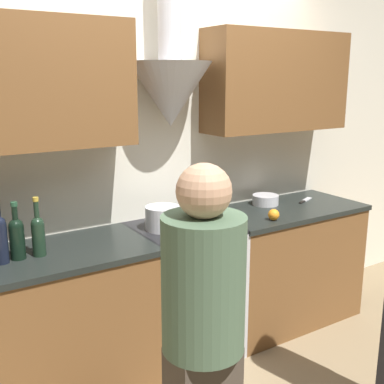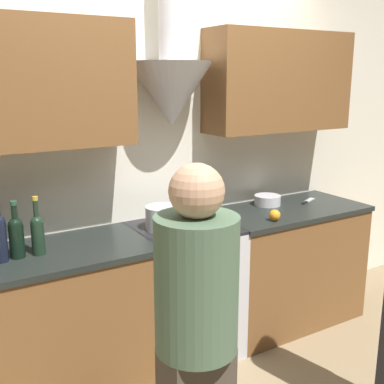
{
  "view_description": "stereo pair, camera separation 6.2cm",
  "coord_description": "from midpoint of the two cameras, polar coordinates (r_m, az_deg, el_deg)",
  "views": [
    {
      "loc": [
        -1.54,
        -2.18,
        1.84
      ],
      "look_at": [
        0.0,
        0.25,
        1.14
      ],
      "focal_mm": 45.0,
      "sensor_mm": 36.0,
      "label": 1
    },
    {
      "loc": [
        -1.49,
        -2.21,
        1.84
      ],
      "look_at": [
        0.0,
        0.25,
        1.14
      ],
      "focal_mm": 45.0,
      "sensor_mm": 36.0,
      "label": 2
    }
  ],
  "objects": [
    {
      "name": "stock_pot",
      "position": [
        3.04,
        -2.89,
        -3.06
      ],
      "size": [
        0.22,
        0.22,
        0.15
      ],
      "color": "silver",
      "rests_on": "stove_range"
    },
    {
      "name": "orange_fruit",
      "position": [
        3.27,
        10.3,
        -2.72
      ],
      "size": [
        0.08,
        0.08,
        0.08
      ],
      "color": "orange",
      "rests_on": "counter_right"
    },
    {
      "name": "wine_bottle_5",
      "position": [
        2.72,
        -17.22,
        -4.59
      ],
      "size": [
        0.07,
        0.07,
        0.32
      ],
      "color": "black",
      "rests_on": "counter_left"
    },
    {
      "name": "person_foreground_left",
      "position": [
        1.93,
        1.47,
        -17.1
      ],
      "size": [
        0.32,
        0.32,
        1.54
      ],
      "color": "#473D33",
      "rests_on": "ground_plane"
    },
    {
      "name": "ground_plane",
      "position": [
        3.24,
        3.07,
        -21.03
      ],
      "size": [
        12.0,
        12.0,
        0.0
      ],
      "primitive_type": "plane",
      "color": "#847051"
    },
    {
      "name": "wine_bottle_4",
      "position": [
        2.71,
        -19.5,
        -4.83
      ],
      "size": [
        0.08,
        0.08,
        0.31
      ],
      "color": "black",
      "rests_on": "counter_left"
    },
    {
      "name": "stove_range",
      "position": [
        3.27,
        -0.39,
        -11.51
      ],
      "size": [
        0.62,
        0.6,
        0.89
      ],
      "color": "silver",
      "rests_on": "ground_plane"
    },
    {
      "name": "counter_right",
      "position": [
        3.76,
        11.39,
        -8.38
      ],
      "size": [
        1.17,
        0.62,
        0.89
      ],
      "color": "brown",
      "rests_on": "ground_plane"
    },
    {
      "name": "saucepan",
      "position": [
        3.67,
        9.41,
        -0.96
      ],
      "size": [
        0.2,
        0.2,
        0.07
      ],
      "color": "silver",
      "rests_on": "counter_right"
    },
    {
      "name": "mixing_bowl",
      "position": [
        3.16,
        1.89,
        -3.09
      ],
      "size": [
        0.26,
        0.26,
        0.08
      ],
      "color": "silver",
      "rests_on": "stove_range"
    },
    {
      "name": "wall_back",
      "position": [
        3.22,
        -2.91,
        6.87
      ],
      "size": [
        8.4,
        0.53,
        2.6
      ],
      "color": "silver",
      "rests_on": "ground_plane"
    },
    {
      "name": "counter_left",
      "position": [
        2.97,
        -15.77,
        -14.92
      ],
      "size": [
        1.18,
        0.62,
        0.89
      ],
      "color": "brown",
      "rests_on": "ground_plane"
    },
    {
      "name": "chefs_knife",
      "position": [
        3.84,
        14.0,
        -1.04
      ],
      "size": [
        0.2,
        0.11,
        0.01
      ],
      "rotation": [
        0.0,
        0.0,
        0.42
      ],
      "color": "silver",
      "rests_on": "counter_right"
    }
  ]
}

